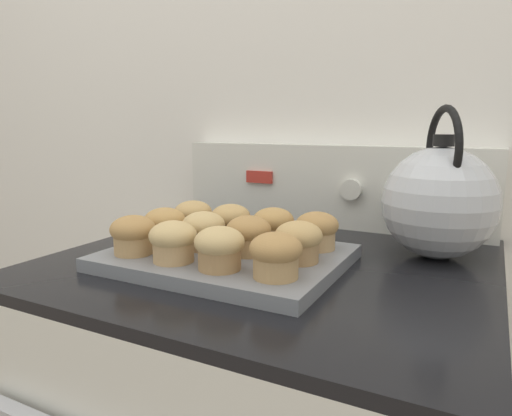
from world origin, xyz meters
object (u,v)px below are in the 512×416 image
muffin_r0_c2 (219,247)px  muffin_r1_c2 (249,235)px  muffin_r2_c2 (273,225)px  muffin_r2_c1 (231,221)px  muffin_r1_c0 (165,225)px  muffin_r1_c3 (298,241)px  muffin_pan (227,258)px  muffin_r0_c3 (276,255)px  tea_kettle (439,201)px  muffin_r2_c3 (317,230)px  muffin_r0_c0 (133,234)px  muffin_r2_c0 (193,216)px  muffin_r1_c1 (204,230)px  muffin_r0_c1 (173,241)px

muffin_r0_c2 → muffin_r1_c2: bearing=89.9°
muffin_r2_c2 → muffin_r2_c1: bearing=-177.4°
muffin_r1_c2 → muffin_r1_c0: bearing=-178.2°
muffin_r1_c0 → muffin_r1_c3: (0.25, 0.00, 0.00)m
muffin_r1_c0 → muffin_r0_c2: bearing=-26.7°
muffin_pan → muffin_r0_c3: (0.13, -0.08, 0.04)m
muffin_r0_c3 → tea_kettle: size_ratio=0.28×
muffin_r0_c2 → muffin_r2_c3: (0.09, 0.17, 0.00)m
muffin_r0_c0 → muffin_r2_c0: 0.17m
muffin_r0_c2 → muffin_r1_c3: same height
muffin_pan → muffin_r2_c1: size_ratio=5.14×
muffin_r1_c1 → muffin_r1_c2: bearing=3.3°
muffin_r2_c1 → muffin_r1_c0: bearing=-134.6°
muffin_r0_c3 → muffin_r1_c1: 0.19m
muffin_r1_c1 → muffin_r2_c1: (0.00, 0.09, 0.00)m
muffin_r0_c0 → muffin_r0_c1: size_ratio=1.00×
muffin_r1_c0 → muffin_r2_c1: bearing=45.4°
muffin_r0_c0 → muffin_r0_c3: 0.26m
muffin_r0_c0 → muffin_r1_c1: same height
muffin_pan → muffin_r0_c3: 0.16m
muffin_r1_c1 → muffin_r2_c0: bearing=133.6°
muffin_r1_c2 → muffin_r1_c1: bearing=-176.7°
muffin_r1_c3 → muffin_r2_c2: size_ratio=1.00×
muffin_r2_c2 → tea_kettle: bearing=24.3°
muffin_r1_c2 → muffin_r1_c3: size_ratio=1.00×
muffin_pan → muffin_r1_c1: muffin_r1_c1 is taller
muffin_pan → muffin_r1_c3: (0.13, 0.00, 0.04)m
muffin_r1_c2 → muffin_r2_c1: same height
muffin_r1_c2 → tea_kettle: (0.27, 0.20, 0.05)m
muffin_r0_c1 → muffin_pan: bearing=63.5°
muffin_r1_c0 → muffin_r0_c0: bearing=-91.5°
muffin_r1_c0 → muffin_r1_c2: size_ratio=1.00×
muffin_r0_c0 → muffin_r2_c1: bearing=62.2°
muffin_r0_c1 → muffin_r1_c1: same height
muffin_r0_c1 → muffin_r1_c2: 0.12m
muffin_r0_c1 → muffin_r1_c0: same height
muffin_r0_c0 → muffin_r1_c2: (0.17, 0.08, 0.00)m
muffin_r0_c1 → muffin_r1_c1: bearing=90.5°
muffin_r1_c1 → muffin_r1_c2: 0.08m
muffin_r1_c2 → muffin_r0_c0: bearing=-153.4°
muffin_r1_c3 → tea_kettle: (0.18, 0.20, 0.05)m
muffin_r1_c2 → muffin_r0_c2: bearing=-90.1°
muffin_r1_c3 → muffin_r0_c3: bearing=-89.5°
muffin_r1_c1 → tea_kettle: (0.35, 0.21, 0.05)m
muffin_r1_c3 → muffin_r2_c2: same height
muffin_r0_c3 → muffin_r2_c3: 0.17m
muffin_r2_c2 → muffin_r2_c3: same height
muffin_pan → muffin_r2_c3: muffin_r2_c3 is taller
muffin_r2_c1 → muffin_r2_c2: (0.09, 0.00, 0.00)m
muffin_r1_c0 → muffin_r2_c1: same height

